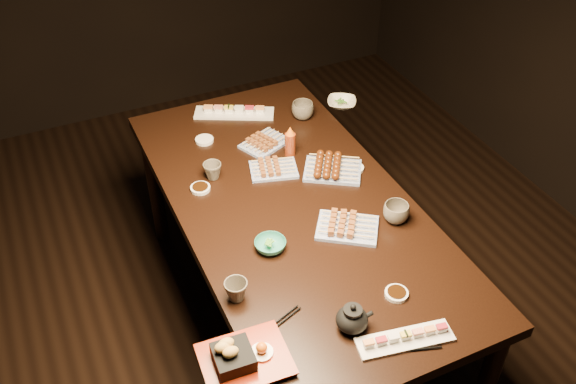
{
  "coord_description": "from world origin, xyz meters",
  "views": [
    {
      "loc": [
        -0.63,
        -1.47,
        2.42
      ],
      "look_at": [
        0.22,
        0.35,
        0.77
      ],
      "focal_mm": 40.0,
      "sensor_mm": 36.0,
      "label": 1
    }
  ],
  "objects_px": {
    "yakitori_plate_center": "(274,166)",
    "tempura_tray": "(245,353)",
    "sushi_platter_near": "(405,337)",
    "edamame_bowl_green": "(270,245)",
    "yakitori_plate_left": "(265,140)",
    "teacup_near_left": "(236,291)",
    "teacup_mid_right": "(396,213)",
    "teacup_far_left": "(213,171)",
    "dining_table": "(293,268)",
    "condiment_bottle": "(290,141)",
    "sushi_platter_far": "(234,110)",
    "edamame_bowl_cream": "(342,103)",
    "teapot": "(352,317)",
    "yakitori_plate_right": "(348,224)",
    "teacup_far_right": "(303,110)"
  },
  "relations": [
    {
      "from": "yakitori_plate_center",
      "to": "teacup_far_left",
      "type": "xyz_separation_m",
      "value": [
        -0.25,
        0.06,
        0.01
      ]
    },
    {
      "from": "yakitori_plate_center",
      "to": "yakitori_plate_right",
      "type": "relative_size",
      "value": 0.86
    },
    {
      "from": "sushi_platter_far",
      "to": "teapot",
      "type": "relative_size",
      "value": 3.02
    },
    {
      "from": "teacup_mid_right",
      "to": "teapot",
      "type": "distance_m",
      "value": 0.57
    },
    {
      "from": "yakitori_plate_left",
      "to": "yakitori_plate_right",
      "type": "bearing_deg",
      "value": -107.67
    },
    {
      "from": "tempura_tray",
      "to": "condiment_bottle",
      "type": "distance_m",
      "value": 1.11
    },
    {
      "from": "tempura_tray",
      "to": "teacup_mid_right",
      "type": "distance_m",
      "value": 0.86
    },
    {
      "from": "edamame_bowl_green",
      "to": "teacup_mid_right",
      "type": "bearing_deg",
      "value": -6.86
    },
    {
      "from": "yakitori_plate_center",
      "to": "condiment_bottle",
      "type": "bearing_deg",
      "value": 50.32
    },
    {
      "from": "teacup_far_left",
      "to": "edamame_bowl_cream",
      "type": "bearing_deg",
      "value": 19.69
    },
    {
      "from": "sushi_platter_near",
      "to": "yakitori_plate_left",
      "type": "height_order",
      "value": "yakitori_plate_left"
    },
    {
      "from": "dining_table",
      "to": "yakitori_plate_left",
      "type": "height_order",
      "value": "yakitori_plate_left"
    },
    {
      "from": "yakitori_plate_right",
      "to": "condiment_bottle",
      "type": "relative_size",
      "value": 1.59
    },
    {
      "from": "tempura_tray",
      "to": "teapot",
      "type": "relative_size",
      "value": 2.17
    },
    {
      "from": "yakitori_plate_center",
      "to": "condiment_bottle",
      "type": "relative_size",
      "value": 1.37
    },
    {
      "from": "dining_table",
      "to": "yakitori_plate_right",
      "type": "bearing_deg",
      "value": -45.7
    },
    {
      "from": "sushi_platter_near",
      "to": "tempura_tray",
      "type": "xyz_separation_m",
      "value": [
        -0.5,
        0.14,
        0.03
      ]
    },
    {
      "from": "yakitori_plate_center",
      "to": "teacup_mid_right",
      "type": "relative_size",
      "value": 1.97
    },
    {
      "from": "sushi_platter_far",
      "to": "teacup_mid_right",
      "type": "distance_m",
      "value": 1.02
    },
    {
      "from": "teacup_mid_right",
      "to": "teacup_far_left",
      "type": "height_order",
      "value": "teacup_mid_right"
    },
    {
      "from": "teacup_far_left",
      "to": "teacup_far_right",
      "type": "xyz_separation_m",
      "value": [
        0.55,
        0.26,
        0.0
      ]
    },
    {
      "from": "sushi_platter_near",
      "to": "edamame_bowl_cream",
      "type": "bearing_deg",
      "value": 79.94
    },
    {
      "from": "sushi_platter_near",
      "to": "edamame_bowl_green",
      "type": "distance_m",
      "value": 0.61
    },
    {
      "from": "edamame_bowl_green",
      "to": "edamame_bowl_cream",
      "type": "xyz_separation_m",
      "value": [
        0.72,
        0.77,
        -0.0
      ]
    },
    {
      "from": "sushi_platter_near",
      "to": "teacup_far_right",
      "type": "height_order",
      "value": "teacup_far_right"
    },
    {
      "from": "teapot",
      "to": "condiment_bottle",
      "type": "height_order",
      "value": "condiment_bottle"
    },
    {
      "from": "yakitori_plate_right",
      "to": "edamame_bowl_cream",
      "type": "relative_size",
      "value": 1.65
    },
    {
      "from": "edamame_bowl_green",
      "to": "teacup_far_right",
      "type": "bearing_deg",
      "value": 56.5
    },
    {
      "from": "yakitori_plate_left",
      "to": "teacup_far_right",
      "type": "bearing_deg",
      "value": 3.81
    },
    {
      "from": "sushi_platter_far",
      "to": "teacup_far_left",
      "type": "distance_m",
      "value": 0.5
    },
    {
      "from": "yakitori_plate_center",
      "to": "edamame_bowl_green",
      "type": "distance_m",
      "value": 0.48
    },
    {
      "from": "sushi_platter_near",
      "to": "yakitori_plate_center",
      "type": "height_order",
      "value": "yakitori_plate_center"
    },
    {
      "from": "sushi_platter_near",
      "to": "teacup_near_left",
      "type": "height_order",
      "value": "teacup_near_left"
    },
    {
      "from": "yakitori_plate_left",
      "to": "teacup_near_left",
      "type": "relative_size",
      "value": 2.46
    },
    {
      "from": "edamame_bowl_green",
      "to": "teacup_mid_right",
      "type": "distance_m",
      "value": 0.51
    },
    {
      "from": "edamame_bowl_cream",
      "to": "tempura_tray",
      "type": "height_order",
      "value": "tempura_tray"
    },
    {
      "from": "yakitori_plate_left",
      "to": "teacup_far_left",
      "type": "distance_m",
      "value": 0.32
    },
    {
      "from": "yakitori_plate_right",
      "to": "teapot",
      "type": "height_order",
      "value": "teapot"
    },
    {
      "from": "yakitori_plate_left",
      "to": "edamame_bowl_green",
      "type": "relative_size",
      "value": 1.71
    },
    {
      "from": "edamame_bowl_cream",
      "to": "teacup_far_left",
      "type": "distance_m",
      "value": 0.82
    },
    {
      "from": "dining_table",
      "to": "sushi_platter_near",
      "type": "xyz_separation_m",
      "value": [
        0.03,
        -0.77,
        0.39
      ]
    },
    {
      "from": "yakitori_plate_center",
      "to": "tempura_tray",
      "type": "xyz_separation_m",
      "value": [
        -0.48,
        -0.86,
        0.02
      ]
    },
    {
      "from": "dining_table",
      "to": "sushi_platter_near",
      "type": "distance_m",
      "value": 0.86
    },
    {
      "from": "edamame_bowl_green",
      "to": "teacup_far_right",
      "type": "xyz_separation_m",
      "value": [
        0.5,
        0.75,
        0.02
      ]
    },
    {
      "from": "teapot",
      "to": "condiment_bottle",
      "type": "bearing_deg",
      "value": 88.63
    },
    {
      "from": "yakitori_plate_right",
      "to": "teapot",
      "type": "distance_m",
      "value": 0.47
    },
    {
      "from": "yakitori_plate_left",
      "to": "teapot",
      "type": "relative_size",
      "value": 1.61
    },
    {
      "from": "tempura_tray",
      "to": "teapot",
      "type": "distance_m",
      "value": 0.37
    },
    {
      "from": "sushi_platter_near",
      "to": "teacup_far_right",
      "type": "bearing_deg",
      "value": 88.56
    },
    {
      "from": "dining_table",
      "to": "edamame_bowl_green",
      "type": "xyz_separation_m",
      "value": [
        -0.19,
        -0.2,
        0.39
      ]
    }
  ]
}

